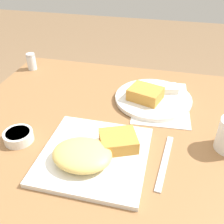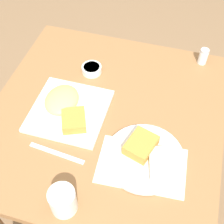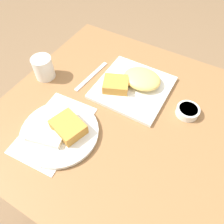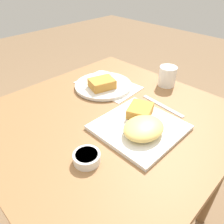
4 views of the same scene
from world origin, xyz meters
TOP-DOWN VIEW (x-y plane):
  - ground_plane at (0.00, 0.00)m, footprint 8.00×8.00m
  - dining_table at (0.00, 0.00)m, footprint 0.89×0.86m
  - menu_card at (0.17, 0.18)m, footprint 0.20×0.30m
  - plate_square_near at (0.03, -0.14)m, footprint 0.27×0.27m
  - plate_oval_far at (0.14, 0.18)m, footprint 0.26×0.26m
  - sauce_ramekin at (-0.20, -0.12)m, footprint 0.08×0.08m
  - salt_shaker at (-0.39, 0.32)m, footprint 0.04×0.04m
  - butter_knife at (0.21, -0.11)m, footprint 0.03×0.20m
  - coffee_mug at (0.37, -0.02)m, footprint 0.08×0.08m

SIDE VIEW (x-z plane):
  - ground_plane at x=0.00m, z-range 0.00..0.00m
  - dining_table at x=0.00m, z-range 0.28..1.04m
  - menu_card at x=0.17m, z-range 0.76..0.76m
  - butter_knife at x=0.21m, z-range 0.76..0.77m
  - sauce_ramekin at x=-0.20m, z-range 0.76..0.79m
  - plate_oval_far at x=0.14m, z-range 0.75..0.81m
  - plate_square_near at x=0.03m, z-range 0.75..0.81m
  - salt_shaker at x=-0.39m, z-range 0.76..0.83m
  - coffee_mug at x=0.37m, z-range 0.76..0.85m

